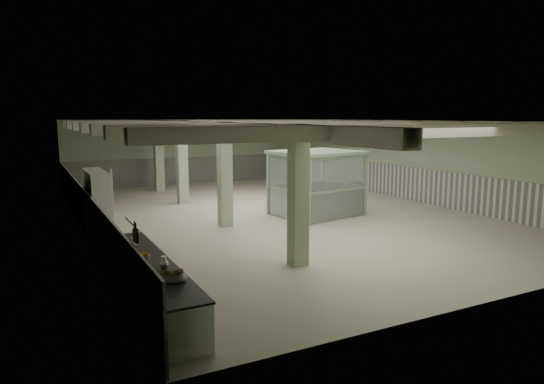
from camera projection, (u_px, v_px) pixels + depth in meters
name	position (u px, v px, depth m)	size (l,w,h in m)	color
floor	(276.00, 214.00, 18.88)	(20.00, 20.00, 0.00)	silver
ceiling	(276.00, 121.00, 18.32)	(14.00, 20.00, 0.02)	silver
wall_back	(194.00, 152.00, 27.39)	(14.00, 0.02, 3.60)	#A9BE98
wall_front	(504.00, 215.00, 9.81)	(14.00, 0.02, 3.60)	#A9BE98
wall_left	(82.00, 179.00, 15.44)	(0.02, 20.00, 3.60)	#A9BE98
wall_right	(414.00, 161.00, 21.76)	(0.02, 20.00, 3.60)	#A9BE98
wainscot_left	(84.00, 211.00, 15.61)	(0.05, 19.90, 1.50)	silver
wainscot_right	(412.00, 184.00, 21.91)	(0.05, 19.90, 1.50)	silver
wainscot_back	(194.00, 170.00, 27.53)	(13.90, 0.05, 1.50)	silver
girder	(214.00, 128.00, 17.23)	(0.45, 19.90, 0.40)	silver
beam_a	(419.00, 131.00, 11.76)	(13.90, 0.35, 0.32)	silver
beam_b	(356.00, 129.00, 13.96)	(13.90, 0.35, 0.32)	silver
beam_c	(311.00, 127.00, 16.15)	(13.90, 0.35, 0.32)	silver
beam_d	(276.00, 126.00, 18.35)	(13.90, 0.35, 0.32)	silver
beam_e	(249.00, 125.00, 20.55)	(13.90, 0.35, 0.32)	silver
beam_f	(226.00, 124.00, 22.74)	(13.90, 0.35, 0.32)	silver
beam_g	(208.00, 123.00, 24.94)	(13.90, 0.35, 0.32)	silver
column_a	(298.00, 196.00, 12.20)	(0.42, 0.42, 3.60)	#B0C39D
column_b	(225.00, 175.00, 16.59)	(0.42, 0.42, 3.60)	#B0C39D
column_c	(182.00, 162.00, 20.99)	(0.42, 0.42, 3.60)	#B0C39D
column_d	(159.00, 156.00, 24.50)	(0.42, 0.42, 3.60)	#B0C39D
hook_rail	(132.00, 224.00, 8.78)	(0.02, 0.02, 1.20)	black
pendant_front	(370.00, 141.00, 14.24)	(0.44, 0.44, 0.22)	#2F3F2F
pendant_mid	(281.00, 135.00, 19.07)	(0.44, 0.44, 0.22)	#2F3F2F
pendant_back	(232.00, 131.00, 23.46)	(0.44, 0.44, 0.22)	#2F3F2F
prep_counter	(148.00, 283.00, 9.74)	(0.92, 5.25, 0.91)	#BDBCC1
pitcher_near	(164.00, 263.00, 9.19)	(0.17, 0.20, 0.26)	#BDBCC1
pitcher_far	(133.00, 244.00, 10.55)	(0.19, 0.22, 0.27)	#BDBCC1
veg_colander	(173.00, 275.00, 8.57)	(0.49, 0.49, 0.22)	#3F3F44
orange_bowl	(144.00, 258.00, 9.82)	(0.24, 0.24, 0.09)	#B2B2B7
skillet_near	(136.00, 236.00, 8.77)	(0.27, 0.27, 0.04)	black
skillet_far	(135.00, 235.00, 8.87)	(0.28, 0.28, 0.04)	black
walkin_cooler	(98.00, 206.00, 15.12)	(0.79, 2.21, 2.03)	silver
guard_booth	(317.00, 171.00, 18.52)	(3.48, 3.10, 2.48)	#87A382
filing_cabinet	(358.00, 196.00, 19.35)	(0.40, 0.57, 1.24)	#535345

